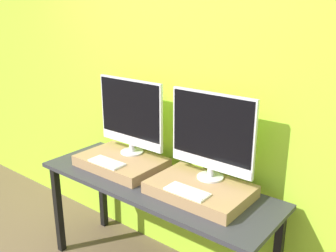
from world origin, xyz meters
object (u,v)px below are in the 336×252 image
Objects in this scene: monitor_left at (131,115)px; keyboard_right at (187,191)px; monitor_right at (212,134)px; keyboard_left at (107,162)px.

monitor_left is 2.17× the size of keyboard_right.
monitor_right is at bearing 0.00° from monitor_left.
keyboard_left is at bearing -159.99° from monitor_right.
monitor_right reaches higher than keyboard_left.
keyboard_left is at bearing -90.00° from monitor_left.
monitor_right is at bearing 20.01° from keyboard_left.
keyboard_right is (0.70, 0.00, 0.00)m from keyboard_left.
keyboard_left is 0.46× the size of monitor_right.
keyboard_right is (0.70, -0.25, -0.29)m from monitor_left.
keyboard_left and keyboard_right have the same top height.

